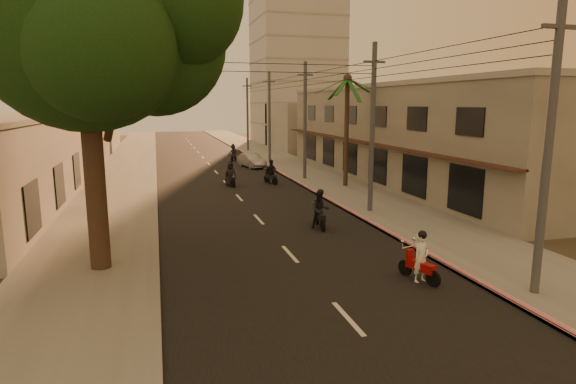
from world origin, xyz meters
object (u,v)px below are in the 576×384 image
broadleaf_tree (97,24)px  scooter_red (421,259)px  scooter_mid_a (320,211)px  parked_car (252,160)px  scooter_mid_b (271,173)px  scooter_far_b (233,153)px  scooter_far_a (230,175)px  palm_tree (347,85)px

broadleaf_tree → scooter_red: size_ratio=6.82×
scooter_mid_a → parked_car: bearing=94.0°
scooter_mid_a → scooter_mid_b: scooter_mid_a is taller
scooter_red → parked_car: size_ratio=0.43×
broadleaf_tree → scooter_mid_b: 20.69m
scooter_red → scooter_mid_a: bearing=80.3°
scooter_far_b → parked_car: 5.61m
broadleaf_tree → scooter_far_a: (6.74, 16.33, -7.63)m
broadleaf_tree → palm_tree: broadleaf_tree is taller
broadleaf_tree → scooter_mid_b: broadleaf_tree is taller
broadleaf_tree → scooter_far_b: (9.37, 31.74, -7.65)m
broadleaf_tree → scooter_far_a: bearing=67.6°
parked_car → scooter_mid_b: bearing=-104.3°
palm_tree → scooter_far_a: palm_tree is taller
palm_tree → parked_car: bearing=109.5°
scooter_red → scooter_far_a: (-3.28, 20.46, 0.05)m
broadleaf_tree → scooter_red: bearing=-22.4°
scooter_far_b → scooter_mid_b: bearing=-65.6°
scooter_red → scooter_far_b: bearing=74.2°
broadleaf_tree → scooter_far_b: 33.97m
parked_car → broadleaf_tree: bearing=-123.1°
broadleaf_tree → scooter_far_a: size_ratio=6.47×
broadleaf_tree → parked_car: size_ratio=2.92×
palm_tree → scooter_mid_a: palm_tree is taller
scooter_mid_a → scooter_far_a: scooter_mid_a is taller
scooter_far_a → palm_tree: bearing=-29.2°
scooter_mid_a → scooter_mid_b: bearing=93.7°
scooter_far_a → parked_car: (3.49, 9.87, -0.19)m
scooter_mid_b → scooter_red: bearing=-106.2°
palm_tree → scooter_far_a: (-7.87, 2.48, -6.31)m
scooter_mid_b → scooter_far_b: bearing=74.8°
palm_tree → scooter_red: 19.62m
scooter_mid_b → scooter_far_a: size_ratio=0.98×
parked_car → scooter_mid_a: bearing=-104.6°
palm_tree → scooter_far_b: bearing=106.3°
scooter_mid_a → scooter_far_a: (-2.34, 12.95, -0.03)m
scooter_far_b → scooter_far_a: bearing=-76.9°
scooter_mid_a → scooter_mid_b: 13.18m
palm_tree → scooter_far_b: 19.69m
scooter_mid_a → scooter_far_b: 28.36m
scooter_red → broadleaf_tree: bearing=140.8°
parked_car → scooter_far_a: bearing=-121.2°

